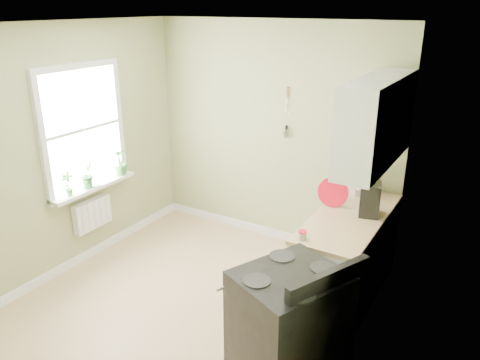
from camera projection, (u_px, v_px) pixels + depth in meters
The scene contains 21 objects.
floor at pixel (187, 306), 4.72m from camera, with size 3.20×3.60×0.02m, color tan.
ceiling at pixel (173, 23), 3.75m from camera, with size 3.20×3.60×0.02m, color white.
wall_back at pixel (272, 135), 5.69m from camera, with size 3.20×0.02×2.70m, color tan.
wall_left at pixel (61, 153), 5.01m from camera, with size 0.02×3.60×2.70m, color tan.
wall_right at pixel (353, 220), 3.46m from camera, with size 0.02×3.60×2.70m, color tan.
base_cabinets at pixel (347, 258), 4.74m from camera, with size 0.60×1.60×0.87m, color white.
countertop at pixel (350, 217), 4.58m from camera, with size 0.64×1.60×0.04m, color #D6B282.
upper_cabinets at pixel (377, 121), 4.25m from camera, with size 0.35×1.40×0.80m, color white.
window at pixel (83, 129), 5.17m from camera, with size 0.06×1.14×1.44m.
window_sill at pixel (94, 187), 5.37m from camera, with size 0.18×1.14×0.04m, color white.
radiator at pixel (92, 214), 5.46m from camera, with size 0.12×0.50×0.35m, color white.
wall_utensils at pixel (287, 121), 5.49m from camera, with size 0.02×0.14×0.58m.
stove at pixel (289, 327), 3.66m from camera, with size 0.97×0.99×1.08m.
stand_mixer at pixel (367, 178), 5.09m from camera, with size 0.26×0.36×0.40m.
kettle at pixel (358, 181), 5.19m from camera, with size 0.19×0.11×0.19m.
coffee_maker at pixel (370, 200), 4.53m from camera, with size 0.24×0.25×0.33m.
red_tray at pixel (333, 192), 4.72m from camera, with size 0.31×0.31×0.02m, color red.
jar at pixel (302, 235), 4.09m from camera, with size 0.08×0.08×0.08m.
plant_a at pixel (68, 184), 5.02m from camera, with size 0.14×0.10×0.27m, color #367D34.
plant_b at pixel (87, 174), 5.23m from camera, with size 0.18×0.15×0.33m, color #367D34.
plant_c at pixel (120, 162), 5.64m from camera, with size 0.18×0.18×0.32m, color #367D34.
Camera 1 is at (2.50, -3.12, 2.86)m, focal length 35.00 mm.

